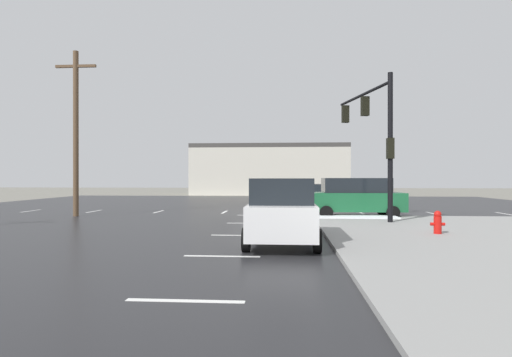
{
  "coord_description": "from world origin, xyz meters",
  "views": [
    {
      "loc": [
        1.68,
        -24.92,
        2.07
      ],
      "look_at": [
        -0.45,
        4.35,
        2.01
      ],
      "focal_mm": 29.71,
      "sensor_mm": 36.0,
      "label": 1
    }
  ],
  "objects_px": {
    "suv_white": "(282,209)",
    "sedan_silver": "(312,194)",
    "fire_hydrant": "(438,222)",
    "suv_green": "(356,197)",
    "traffic_signal_mast": "(374,127)",
    "utility_pole_mid": "(76,130)"
  },
  "relations": [
    {
      "from": "suv_white",
      "to": "sedan_silver",
      "type": "bearing_deg",
      "value": -6.25
    },
    {
      "from": "fire_hydrant",
      "to": "suv_green",
      "type": "distance_m",
      "value": 7.44
    },
    {
      "from": "fire_hydrant",
      "to": "suv_green",
      "type": "height_order",
      "value": "suv_green"
    },
    {
      "from": "traffic_signal_mast",
      "to": "suv_green",
      "type": "bearing_deg",
      "value": 2.89
    },
    {
      "from": "traffic_signal_mast",
      "to": "suv_green",
      "type": "relative_size",
      "value": 1.33
    },
    {
      "from": "traffic_signal_mast",
      "to": "suv_white",
      "type": "relative_size",
      "value": 1.34
    },
    {
      "from": "fire_hydrant",
      "to": "suv_white",
      "type": "bearing_deg",
      "value": -162.31
    },
    {
      "from": "suv_white",
      "to": "utility_pole_mid",
      "type": "relative_size",
      "value": 0.55
    },
    {
      "from": "suv_green",
      "to": "sedan_silver",
      "type": "relative_size",
      "value": 1.06
    },
    {
      "from": "suv_green",
      "to": "fire_hydrant",
      "type": "bearing_deg",
      "value": 100.83
    },
    {
      "from": "traffic_signal_mast",
      "to": "fire_hydrant",
      "type": "height_order",
      "value": "traffic_signal_mast"
    },
    {
      "from": "fire_hydrant",
      "to": "suv_white",
      "type": "xyz_separation_m",
      "value": [
        -5.33,
        -1.7,
        0.55
      ]
    },
    {
      "from": "fire_hydrant",
      "to": "suv_green",
      "type": "relative_size",
      "value": 0.16
    },
    {
      "from": "suv_white",
      "to": "suv_green",
      "type": "height_order",
      "value": "same"
    },
    {
      "from": "utility_pole_mid",
      "to": "fire_hydrant",
      "type": "bearing_deg",
      "value": -22.48
    },
    {
      "from": "suv_green",
      "to": "utility_pole_mid",
      "type": "height_order",
      "value": "utility_pole_mid"
    },
    {
      "from": "suv_green",
      "to": "sedan_silver",
      "type": "height_order",
      "value": "suv_green"
    },
    {
      "from": "fire_hydrant",
      "to": "sedan_silver",
      "type": "height_order",
      "value": "sedan_silver"
    },
    {
      "from": "traffic_signal_mast",
      "to": "utility_pole_mid",
      "type": "xyz_separation_m",
      "value": [
        -15.31,
        1.45,
        0.14
      ]
    },
    {
      "from": "utility_pole_mid",
      "to": "traffic_signal_mast",
      "type": "bearing_deg",
      "value": -5.42
    },
    {
      "from": "suv_green",
      "to": "suv_white",
      "type": "bearing_deg",
      "value": 65.66
    },
    {
      "from": "suv_white",
      "to": "traffic_signal_mast",
      "type": "bearing_deg",
      "value": -31.26
    }
  ]
}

